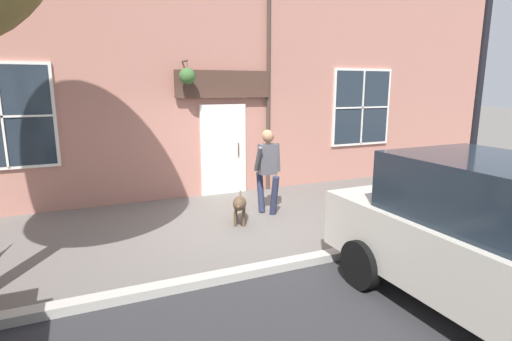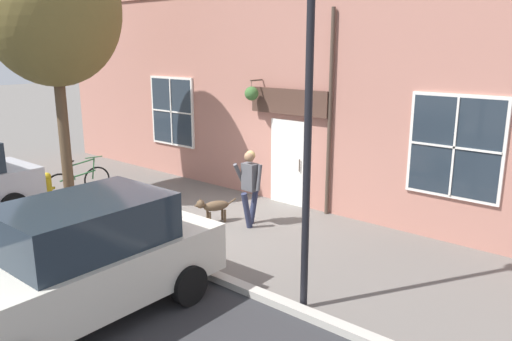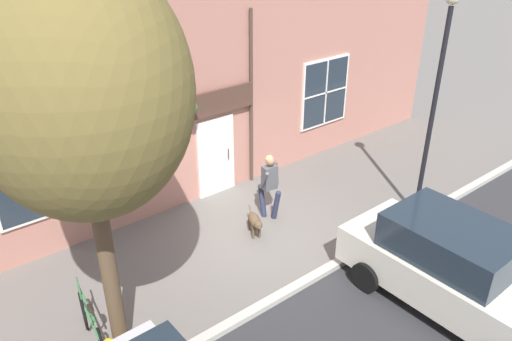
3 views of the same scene
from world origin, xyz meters
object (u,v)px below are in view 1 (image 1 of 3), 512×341
pedestrian_walking (268,164)px  dog_on_leash (239,204)px  parked_car_mid_block (512,247)px  street_lamp (486,29)px

pedestrian_walking → dog_on_leash: 1.05m
parked_car_mid_block → dog_on_leash: bearing=-160.7°
dog_on_leash → street_lamp: (1.77, 3.69, 3.05)m
pedestrian_walking → dog_on_leash: (0.38, -0.75, -0.63)m
parked_car_mid_block → street_lamp: street_lamp is taller
pedestrian_walking → street_lamp: street_lamp is taller
parked_car_mid_block → street_lamp: (-2.32, 2.25, 2.55)m
pedestrian_walking → street_lamp: size_ratio=0.32×
dog_on_leash → parked_car_mid_block: parked_car_mid_block is taller
pedestrian_walking → dog_on_leash: pedestrian_walking is taller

